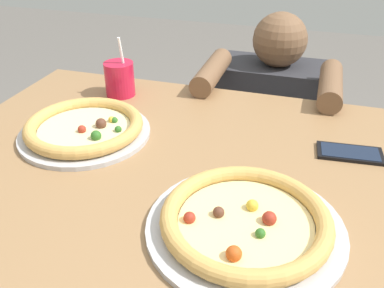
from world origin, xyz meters
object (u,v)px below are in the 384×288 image
Objects in this scene: diner_seated at (268,145)px; pizza_far at (85,128)px; cell_phone at (350,153)px; drink_cup_colored at (120,79)px; pizza_near at (245,222)px.

pizza_far is at bearing -121.36° from diner_seated.
pizza_far is at bearing -171.04° from cell_phone.
drink_cup_colored is 1.16× the size of cell_phone.
cell_phone is 0.70m from diner_seated.
drink_cup_colored is 0.19× the size of diner_seated.
pizza_near is 2.34× the size of cell_phone.
cell_phone is at bearing 60.27° from pizza_near.
pizza_near is 0.39× the size of diner_seated.
diner_seated is (0.43, 0.40, -0.39)m from drink_cup_colored.
pizza_far is 0.26m from drink_cup_colored.
pizza_near is at bearing -26.49° from pizza_far.
drink_cup_colored is 0.70m from diner_seated.
drink_cup_colored is at bearing 134.68° from pizza_near.
diner_seated is at bearing 93.44° from pizza_near.
pizza_near and pizza_far have the same top height.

